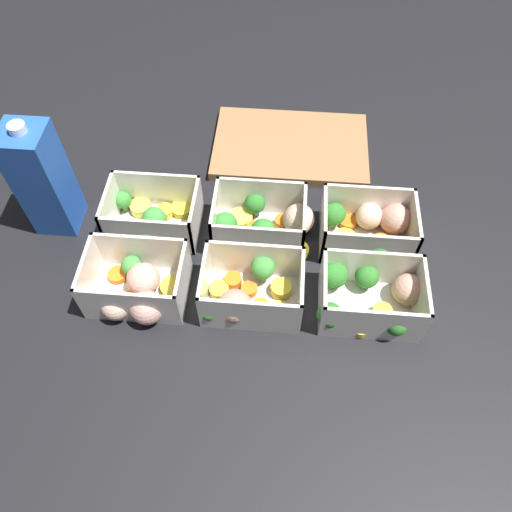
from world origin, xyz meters
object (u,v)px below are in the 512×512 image
Objects in this scene: container_near_center at (247,293)px; container_far_center at (265,222)px; juice_carton at (43,180)px; container_near_left at (138,289)px; container_far_right at (370,228)px; container_far_left at (153,218)px; container_near_right at (371,296)px.

container_far_center is at bearing 83.19° from container_near_center.
container_near_center is 0.35m from juice_carton.
container_near_left is 0.37m from container_far_right.
juice_carton is at bearing 157.65° from container_near_center.
juice_carton is at bearing 179.88° from container_far_center.
container_near_right is at bearing -19.11° from container_far_left.
container_near_right is 1.09× the size of container_far_right.
juice_carton is at bearing 166.06° from container_near_right.
juice_carton is (-0.34, 0.00, 0.07)m from container_far_center.
container_far_right is (0.17, 0.00, -0.00)m from container_far_center.
container_far_center is 1.11× the size of container_far_right.
container_near_left is at bearing -88.47° from container_far_left.
container_near_left is at bearing -141.93° from container_far_center.
container_far_right is (0.34, 0.01, -0.00)m from container_far_left.
container_near_right and container_far_left have the same top height.
container_far_center is 0.83× the size of juice_carton.
container_far_center is at bearing 38.07° from container_near_left.
container_far_right is at bearing 1.24° from container_far_left.
container_near_right and container_far_center have the same top height.
juice_carton is (-0.50, -0.00, 0.07)m from container_far_right.
juice_carton reaches higher than container_near_left.
container_far_right is at bearing 36.29° from container_near_center.
container_near_left is at bearing -177.58° from container_near_right.
container_near_left is 0.13m from container_far_left.
container_far_left is (-0.00, 0.13, 0.00)m from container_near_left.
container_near_left and container_near_right have the same top height.
container_near_left is 0.72× the size of juice_carton.
juice_carton is at bearing 177.92° from container_far_left.
container_near_left is at bearing -157.77° from container_far_right.
container_far_right is (0.00, 0.13, -0.00)m from container_near_right.
container_near_right and container_far_right have the same top height.
container_far_left is at bearing 142.25° from container_near_center.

